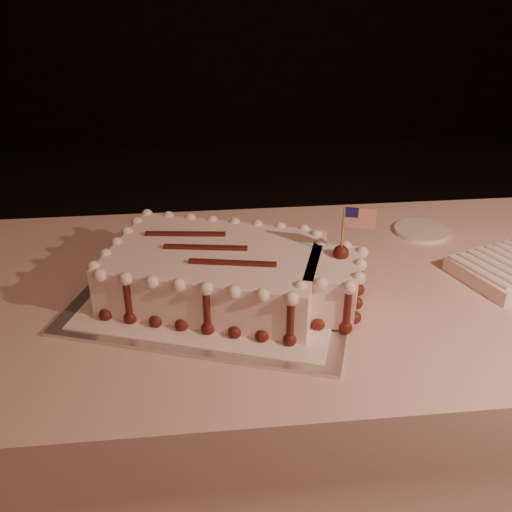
{
  "coord_description": "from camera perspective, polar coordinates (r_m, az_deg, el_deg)",
  "views": [
    {
      "loc": [
        -0.31,
        -0.41,
        1.37
      ],
      "look_at": [
        -0.2,
        0.57,
        0.84
      ],
      "focal_mm": 40.0,
      "sensor_mm": 36.0,
      "label": 1
    }
  ],
  "objects": [
    {
      "name": "side_plate",
      "position": [
        1.47,
        16.23,
        2.45
      ],
      "size": [
        0.13,
        0.13,
        0.01
      ],
      "primitive_type": "cylinder",
      "color": "white",
      "rests_on": "banquet_table"
    },
    {
      "name": "cake_board",
      "position": [
        1.16,
        -3.95,
        -3.86
      ],
      "size": [
        0.64,
        0.56,
        0.01
      ],
      "primitive_type": "cube",
      "rotation": [
        0.0,
        0.0,
        -0.33
      ],
      "color": "silver",
      "rests_on": "banquet_table"
    },
    {
      "name": "sheet_cake",
      "position": [
        1.12,
        -2.64,
        -1.7
      ],
      "size": [
        0.53,
        0.4,
        0.2
      ],
      "color": "white",
      "rests_on": "doily"
    },
    {
      "name": "doily",
      "position": [
        1.16,
        -3.96,
        -3.65
      ],
      "size": [
        0.57,
        0.5,
        0.0
      ],
      "primitive_type": "cube",
      "rotation": [
        0.0,
        0.0,
        -0.33
      ],
      "color": "white",
      "rests_on": "cake_board"
    },
    {
      "name": "banquet_table",
      "position": [
        1.45,
        8.11,
        -15.26
      ],
      "size": [
        2.4,
        0.8,
        0.75
      ],
      "primitive_type": "cube",
      "color": "beige",
      "rests_on": "ground"
    }
  ]
}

